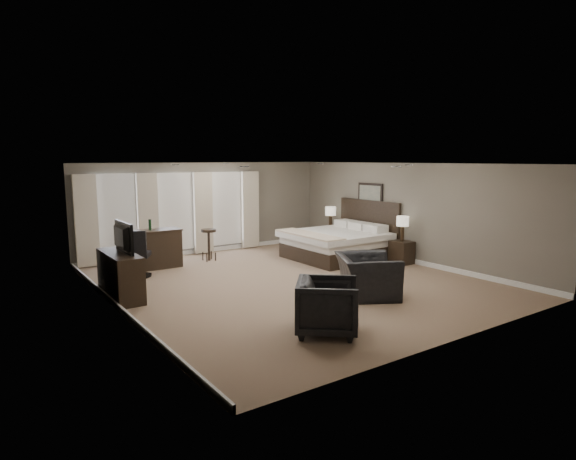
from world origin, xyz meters
TOP-DOWN VIEW (x-y plane):
  - room at (0.00, 0.00)m, footprint 7.60×8.60m
  - window_bay at (-1.00, 4.11)m, footprint 5.25×0.20m
  - bed at (2.58, 1.37)m, footprint 2.43×2.32m
  - nightstand_near at (3.47, -0.08)m, footprint 0.44×0.54m
  - nightstand_far at (3.47, 2.82)m, footprint 0.43×0.53m
  - lamp_near at (3.47, -0.08)m, footprint 0.31×0.31m
  - lamp_far at (3.47, 2.82)m, footprint 0.33×0.33m
  - wall_art at (3.70, 1.37)m, footprint 0.04×0.96m
  - dresser at (-3.45, 0.88)m, footprint 0.50×1.55m
  - tv at (-3.45, 0.88)m, footprint 0.60×1.04m
  - armchair_near at (0.62, -1.75)m, footprint 1.32×1.49m
  - armchair_far at (-1.35, -2.92)m, footprint 1.26×1.27m
  - bar_counter at (-1.92, 3.05)m, footprint 1.12×0.58m
  - bar_stool_left at (-2.67, 2.67)m, footprint 0.46×0.46m
  - bar_stool_right at (-0.50, 3.11)m, footprint 0.53×0.53m
  - desk_chair at (-2.63, 2.37)m, footprint 0.78×0.78m

SIDE VIEW (x-z plane):
  - nightstand_far at x=3.47m, z-range 0.00..0.58m
  - nightstand_near at x=3.47m, z-range 0.00..0.59m
  - bar_stool_left at x=-2.67m, z-range 0.00..0.73m
  - bar_stool_right at x=-0.50m, z-range 0.00..0.85m
  - dresser at x=-3.45m, z-range 0.00..0.90m
  - armchair_far at x=-1.35m, z-range 0.00..0.95m
  - bar_counter at x=-1.92m, z-range 0.00..0.98m
  - armchair_near at x=0.62m, z-range 0.00..1.10m
  - desk_chair at x=-2.63m, z-range 0.00..1.12m
  - bed at x=2.58m, z-range 0.00..1.54m
  - lamp_far at x=3.47m, z-range 0.58..1.25m
  - lamp_near at x=3.47m, z-range 0.59..1.24m
  - tv at x=-3.45m, z-range 0.90..1.04m
  - window_bay at x=-1.00m, z-range 0.05..2.35m
  - room at x=0.00m, z-range -0.02..2.62m
  - wall_art at x=3.70m, z-range 1.47..2.03m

